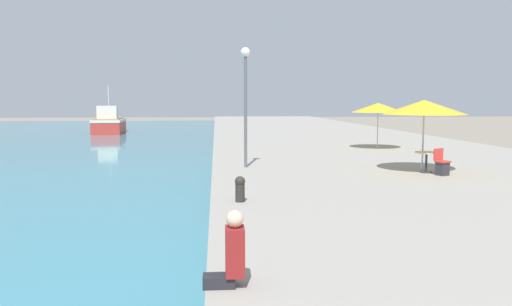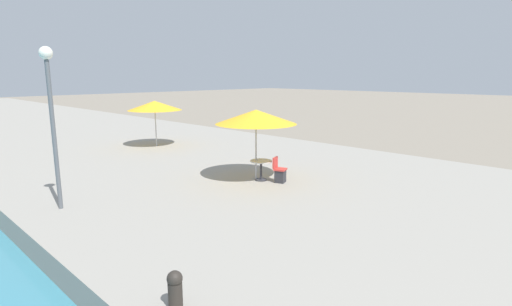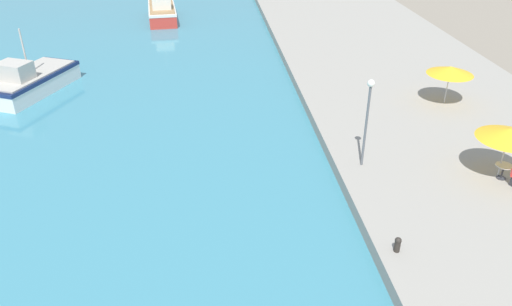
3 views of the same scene
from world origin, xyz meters
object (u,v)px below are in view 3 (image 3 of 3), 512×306
at_px(fishing_boat_near, 30,81).
at_px(cafe_umbrella_white, 450,70).
at_px(cafe_table, 503,169).
at_px(lamppost, 368,109).
at_px(cafe_umbrella_pink, 509,134).
at_px(fishing_boat_mid, 162,11).
at_px(mooring_bollard, 398,244).

xyz_separation_m(fishing_boat_near, cafe_umbrella_white, (27.45, -6.21, 1.96)).
bearing_deg(cafe_umbrella_white, cafe_table, -97.49).
xyz_separation_m(fishing_boat_near, lamppost, (19.93, -13.29, 2.86)).
bearing_deg(cafe_table, cafe_umbrella_pink, 107.15).
bearing_deg(cafe_umbrella_white, fishing_boat_near, 167.24).
bearing_deg(cafe_umbrella_pink, fishing_boat_near, 150.14).
distance_m(fishing_boat_near, lamppost, 24.12).
relative_size(fishing_boat_near, fishing_boat_mid, 1.01).
bearing_deg(fishing_boat_mid, lamppost, -75.21).
bearing_deg(fishing_boat_mid, cafe_umbrella_white, -57.94).
bearing_deg(mooring_bollard, cafe_table, 34.10).
distance_m(fishing_boat_mid, lamppost, 34.73).
height_order(fishing_boat_mid, lamppost, lamppost).
bearing_deg(fishing_boat_near, lamppost, -9.99).
height_order(fishing_boat_near, cafe_umbrella_pink, fishing_boat_near).
bearing_deg(fishing_boat_near, cafe_umbrella_white, 10.96).
relative_size(cafe_umbrella_pink, lamppost, 0.64).
height_order(mooring_bollard, lamppost, lamppost).
relative_size(fishing_boat_mid, lamppost, 1.68).
height_order(fishing_boat_mid, cafe_umbrella_white, fishing_boat_mid).
xyz_separation_m(cafe_umbrella_white, mooring_bollard, (-8.06, -13.68, -1.84)).
height_order(fishing_boat_near, mooring_bollard, fishing_boat_near).
height_order(cafe_umbrella_pink, mooring_bollard, cafe_umbrella_pink).
height_order(fishing_boat_mid, cafe_umbrella_pink, fishing_boat_mid).
distance_m(cafe_umbrella_pink, lamppost, 6.56).
height_order(fishing_boat_mid, mooring_bollard, fishing_boat_mid).
distance_m(cafe_umbrella_pink, cafe_table, 1.80).
relative_size(cafe_umbrella_white, mooring_bollard, 4.36).
bearing_deg(fishing_boat_near, fishing_boat_mid, 91.08).
distance_m(fishing_boat_near, fishing_boat_mid, 20.81).
relative_size(mooring_bollard, lamppost, 0.14).
height_order(fishing_boat_near, cafe_umbrella_white, fishing_boat_near).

